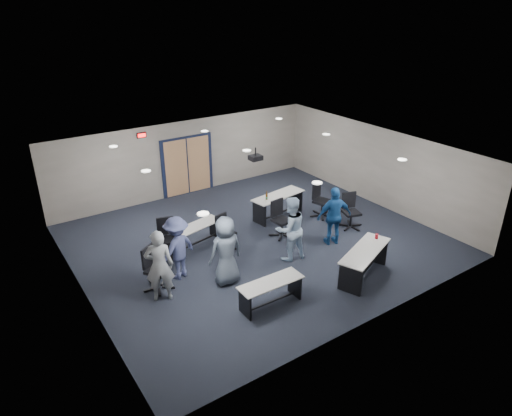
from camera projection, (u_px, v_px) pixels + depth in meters
floor at (257, 240)px, 13.61m from camera, size 10.00×10.00×0.00m
back_wall at (187, 158)px, 16.43m from camera, size 10.00×0.04×2.70m
front_wall at (376, 269)px, 9.67m from camera, size 10.00×0.04×2.70m
left_wall at (78, 248)px, 10.50m from camera, size 0.04×9.00×2.70m
right_wall at (377, 166)px, 15.60m from camera, size 0.04×9.00×2.70m
ceiling at (257, 154)px, 12.48m from camera, size 10.00×9.00×0.04m
double_door at (188, 166)px, 16.53m from camera, size 2.00×0.07×2.20m
exit_sign at (142, 135)px, 15.11m from camera, size 0.32×0.07×0.18m
ceiling_projector at (256, 158)px, 13.14m from camera, size 0.35×0.32×0.37m
ceiling_can_lights at (252, 153)px, 12.68m from camera, size 6.24×5.74×0.02m
table_front_left at (271, 289)px, 10.57m from camera, size 1.60×0.55×0.65m
table_front_right at (365, 258)px, 11.63m from camera, size 2.04×1.31×0.92m
table_back_left at (197, 232)px, 13.20m from camera, size 1.65×0.86×0.64m
table_back_right at (278, 202)px, 14.90m from camera, size 1.97×0.91×1.05m
chair_back_a at (167, 239)px, 12.56m from camera, size 0.86×0.86×1.11m
chair_back_b at (226, 232)px, 13.02m from camera, size 0.76×0.76×1.01m
chair_back_c at (282, 219)px, 13.65m from camera, size 0.78×0.78×1.13m
chair_back_d at (323, 200)px, 14.90m from camera, size 0.92×0.92×1.16m
chair_loose_left at (157, 269)px, 11.14m from camera, size 0.99×0.99×1.14m
chair_loose_right at (352, 211)px, 14.17m from camera, size 0.87×0.87×1.11m
person_gray at (159, 266)px, 10.61m from camera, size 0.79×0.67×1.83m
person_plaid at (226, 251)px, 11.26m from camera, size 0.89×0.59×1.81m
person_lightblue at (290, 229)px, 12.31m from camera, size 0.96×0.79×1.83m
person_navy at (334, 216)px, 13.12m from camera, size 1.11×0.73×1.76m
person_back at (177, 248)px, 11.49m from camera, size 1.25×0.96×1.70m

